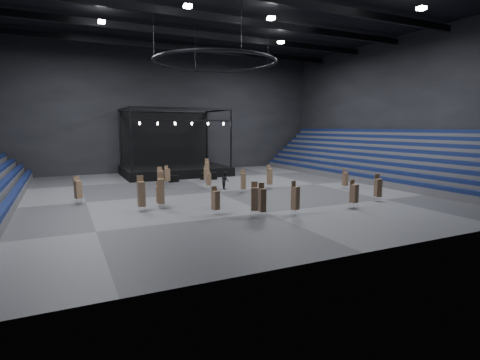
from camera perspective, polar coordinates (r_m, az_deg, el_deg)
name	(u,v)px	position (r m, az deg, el deg)	size (l,w,h in m)	color
floor	(216,192)	(38.74, -3.65, -1.84)	(50.00, 50.00, 0.00)	#4F4F52
ceiling	(215,9)	(39.83, -3.90, 24.60)	(50.00, 42.00, 0.20)	black
wall_back	(163,111)	(58.24, -11.59, 10.20)	(50.00, 0.20, 18.00)	black
wall_front	(372,79)	(20.38, 19.47, 14.27)	(50.00, 0.20, 18.00)	black
wall_right	(396,109)	(52.89, 22.70, 9.99)	(0.20, 42.00, 18.00)	black
bleachers_right	(381,166)	(51.55, 20.73, 2.06)	(7.20, 40.00, 6.40)	#49494B
stage	(173,164)	(53.83, -10.13, 2.39)	(14.00, 10.00, 9.20)	black
truss_ring	(215,62)	(38.70, -3.83, 17.49)	(12.30, 12.30, 5.15)	black
roof_girders	(215,17)	(39.61, -3.89, 23.49)	(49.00, 30.35, 0.70)	black
floodlights	(232,13)	(35.90, -1.30, 24.16)	(28.60, 16.60, 0.25)	white
flight_case_left	(174,179)	(46.34, -10.09, 0.18)	(1.19, 0.59, 0.79)	black
flight_case_mid	(205,176)	(48.04, -5.29, 0.59)	(1.30, 0.65, 0.87)	black
flight_case_right	(212,176)	(48.09, -4.36, 0.63)	(1.35, 0.68, 0.90)	black
chair_stack_0	(354,193)	(32.38, 16.97, -1.90)	(0.63, 0.63, 2.32)	silver
chair_stack_1	(209,179)	(40.82, -4.81, 0.16)	(0.47, 0.47, 1.98)	silver
chair_stack_2	(254,198)	(28.16, 2.22, -2.81)	(0.66, 0.66, 2.59)	silver
chair_stack_3	(345,178)	(41.88, 15.74, 0.23)	(0.52, 0.52, 2.20)	silver
chair_stack_4	(243,181)	(38.21, 0.50, -0.08)	(0.53, 0.53, 2.40)	silver
chair_stack_5	(262,200)	(27.93, 3.41, -2.99)	(0.50, 0.50, 2.55)	silver
chair_stack_6	(216,200)	(28.55, -3.75, -3.02)	(0.60, 0.60, 2.19)	silver
chair_stack_7	(167,175)	(44.49, -11.02, 0.82)	(0.61, 0.61, 2.19)	silver
chair_stack_8	(295,197)	(28.80, 8.42, -2.65)	(0.61, 0.61, 2.60)	silver
chair_stack_9	(270,176)	(41.20, 4.53, 0.59)	(0.50, 0.50, 2.56)	silver
chair_stack_10	(141,193)	(30.46, -14.81, -1.99)	(0.57, 0.57, 2.88)	silver
chair_stack_11	(159,194)	(32.15, -12.25, -2.06)	(0.49, 0.49, 2.08)	silver
chair_stack_12	(206,174)	(45.29, -5.24, 0.98)	(0.60, 0.60, 2.04)	silver
chair_stack_13	(207,170)	(46.66, -5.04, 1.59)	(0.59, 0.59, 2.79)	silver
chair_stack_14	(161,191)	(31.10, -11.94, -1.59)	(0.64, 0.64, 3.01)	silver
chair_stack_15	(78,189)	(35.69, -23.45, -1.28)	(0.69, 0.69, 2.39)	silver
chair_stack_16	(378,187)	(35.87, 20.28, -1.03)	(0.58, 0.58, 2.46)	silver
chair_stack_17	(160,177)	(41.90, -12.04, 0.48)	(0.58, 0.58, 2.34)	silver
man_center	(216,197)	(31.48, -3.73, -2.64)	(0.59, 0.39, 1.62)	black
crew_member	(225,180)	(40.43, -2.32, -0.05)	(0.92, 0.72, 1.90)	black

